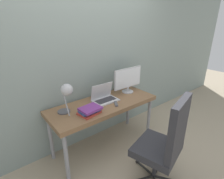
{
  "coord_description": "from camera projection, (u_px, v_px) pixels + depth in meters",
  "views": [
    {
      "loc": [
        -1.29,
        -1.49,
        1.82
      ],
      "look_at": [
        0.12,
        0.27,
        0.93
      ],
      "focal_mm": 28.0,
      "sensor_mm": 36.0,
      "label": 1
    }
  ],
  "objects": [
    {
      "name": "desk",
      "position": [
        104.0,
        107.0,
        2.48
      ],
      "size": [
        1.56,
        0.61,
        0.75
      ],
      "color": "brown",
      "rests_on": "ground_plane"
    },
    {
      "name": "tv_remote",
      "position": [
        116.0,
        104.0,
        2.4
      ],
      "size": [
        0.11,
        0.14,
        0.02
      ],
      "color": "#4C4C51",
      "rests_on": "desk"
    },
    {
      "name": "wall_back",
      "position": [
        88.0,
        59.0,
        2.52
      ],
      "size": [
        8.0,
        0.05,
        2.6
      ],
      "color": "gray",
      "rests_on": "ground_plane"
    },
    {
      "name": "book_stack",
      "position": [
        90.0,
        111.0,
        2.16
      ],
      "size": [
        0.29,
        0.24,
        0.08
      ],
      "color": "#B2382D",
      "rests_on": "desk"
    },
    {
      "name": "monitor",
      "position": [
        128.0,
        79.0,
        2.75
      ],
      "size": [
        0.54,
        0.18,
        0.39
      ],
      "color": "#B7B7BC",
      "rests_on": "desk"
    },
    {
      "name": "desk_lamp",
      "position": [
        66.0,
        93.0,
        2.0
      ],
      "size": [
        0.16,
        0.3,
        0.42
      ],
      "color": "#4C4C51",
      "rests_on": "desk"
    },
    {
      "name": "laptop",
      "position": [
        104.0,
        97.0,
        2.51
      ],
      "size": [
        0.35,
        0.24,
        0.25
      ],
      "color": "silver",
      "rests_on": "desk"
    },
    {
      "name": "ground_plane",
      "position": [
        117.0,
        157.0,
        2.5
      ],
      "size": [
        12.0,
        12.0,
        0.0
      ],
      "primitive_type": "plane",
      "color": "tan"
    },
    {
      "name": "office_chair",
      "position": [
        166.0,
        141.0,
        1.91
      ],
      "size": [
        0.61,
        0.61,
        1.12
      ],
      "color": "black",
      "rests_on": "ground_plane"
    }
  ]
}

